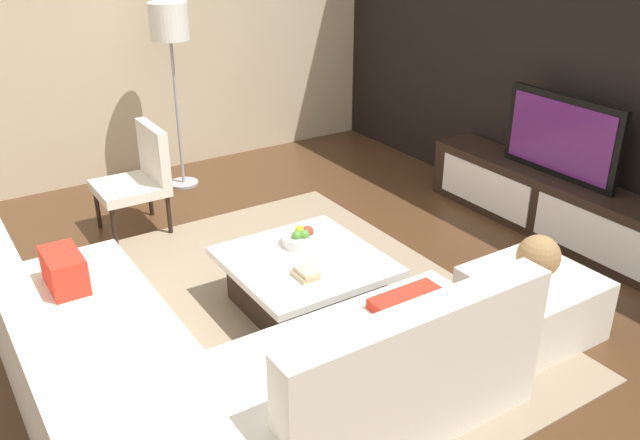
% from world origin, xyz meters
% --- Properties ---
extents(ground_plane, '(14.00, 14.00, 0.00)m').
position_xyz_m(ground_plane, '(0.00, 0.00, 0.00)').
color(ground_plane, '#4C301C').
extents(feature_wall_back, '(6.40, 0.12, 2.80)m').
position_xyz_m(feature_wall_back, '(0.00, 2.70, 1.40)').
color(feature_wall_back, black).
rests_on(feature_wall_back, ground).
extents(side_wall_left, '(0.12, 5.20, 2.80)m').
position_xyz_m(side_wall_left, '(-3.20, 0.20, 1.40)').
color(side_wall_left, beige).
rests_on(side_wall_left, ground).
extents(area_rug, '(3.31, 2.48, 0.01)m').
position_xyz_m(area_rug, '(-0.10, 0.00, 0.01)').
color(area_rug, gray).
rests_on(area_rug, ground).
extents(media_console, '(2.35, 0.44, 0.50)m').
position_xyz_m(media_console, '(0.00, 2.40, 0.25)').
color(media_console, black).
rests_on(media_console, ground).
extents(television, '(1.05, 0.06, 0.65)m').
position_xyz_m(television, '(0.00, 2.40, 0.83)').
color(television, black).
rests_on(television, media_console).
extents(sectional_couch, '(2.34, 2.37, 0.81)m').
position_xyz_m(sectional_couch, '(0.51, -0.86, 0.28)').
color(sectional_couch, silver).
rests_on(sectional_couch, ground).
extents(coffee_table, '(0.98, 0.95, 0.38)m').
position_xyz_m(coffee_table, '(-0.10, 0.10, 0.20)').
color(coffee_table, black).
rests_on(coffee_table, ground).
extents(accent_chair_near, '(0.52, 0.53, 0.87)m').
position_xyz_m(accent_chair_near, '(-1.88, -0.36, 0.49)').
color(accent_chair_near, black).
rests_on(accent_chair_near, ground).
extents(floor_lamp, '(0.34, 0.34, 1.70)m').
position_xyz_m(floor_lamp, '(-2.61, 0.27, 1.45)').
color(floor_lamp, '#A5A5AA').
rests_on(floor_lamp, ground).
extents(ottoman, '(0.70, 0.70, 0.40)m').
position_xyz_m(ottoman, '(0.89, 1.16, 0.20)').
color(ottoman, silver).
rests_on(ottoman, ground).
extents(fruit_bowl, '(0.28, 0.28, 0.13)m').
position_xyz_m(fruit_bowl, '(-0.28, 0.20, 0.43)').
color(fruit_bowl, silver).
rests_on(fruit_bowl, coffee_table).
extents(decorative_ball, '(0.27, 0.27, 0.27)m').
position_xyz_m(decorative_ball, '(0.89, 1.16, 0.53)').
color(decorative_ball, '#997247').
rests_on(decorative_ball, ottoman).
extents(book_stack, '(0.17, 0.12, 0.06)m').
position_xyz_m(book_stack, '(0.12, -0.02, 0.41)').
color(book_stack, '#CCB78C').
rests_on(book_stack, coffee_table).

